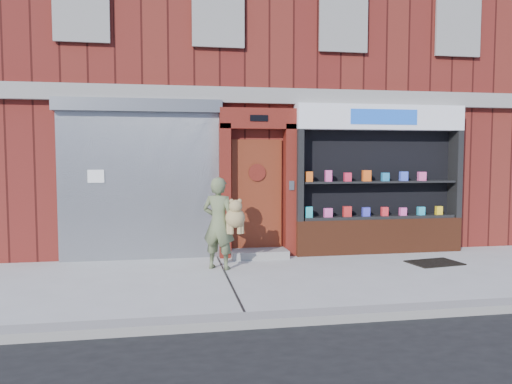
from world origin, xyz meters
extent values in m
plane|color=#9E9E99|center=(0.00, 0.00, 0.00)|extent=(80.00, 80.00, 0.00)
cube|color=gray|center=(0.00, -2.15, 0.06)|extent=(60.00, 0.30, 0.12)
cube|color=#5A1814|center=(0.00, 6.00, 4.00)|extent=(12.00, 8.00, 8.00)
cube|color=gray|center=(0.00, 1.92, 3.15)|extent=(12.00, 0.16, 0.30)
cube|color=black|center=(-4.00, 1.97, 4.80)|extent=(0.90, 0.06, 1.40)
cube|color=gray|center=(-4.00, 1.93, 4.80)|extent=(1.00, 0.06, 1.50)
cube|color=black|center=(-1.50, 1.97, 4.80)|extent=(0.90, 0.06, 1.40)
cube|color=gray|center=(-1.50, 1.93, 4.80)|extent=(1.00, 0.06, 1.50)
cube|color=black|center=(1.00, 1.97, 4.80)|extent=(0.90, 0.06, 1.40)
cube|color=gray|center=(1.00, 1.93, 4.80)|extent=(1.00, 0.06, 1.50)
cube|color=black|center=(3.50, 1.97, 4.80)|extent=(0.90, 0.06, 1.40)
cube|color=gray|center=(3.50, 1.93, 4.80)|extent=(1.00, 0.06, 1.50)
cube|color=gray|center=(-3.00, 1.94, 1.40)|extent=(3.00, 0.10, 2.80)
cube|color=slate|center=(-3.00, 1.88, 2.92)|extent=(3.10, 0.30, 0.24)
cube|color=white|center=(-3.80, 1.88, 1.60)|extent=(0.30, 0.01, 0.24)
cube|color=#51140E|center=(-1.40, 1.86, 1.30)|extent=(0.22, 0.28, 2.60)
cube|color=#51140E|center=(-0.10, 1.86, 1.30)|extent=(0.22, 0.28, 2.60)
cube|color=#51140E|center=(-0.75, 1.86, 2.70)|extent=(1.50, 0.28, 0.40)
cube|color=black|center=(-0.75, 1.71, 2.70)|extent=(0.35, 0.01, 0.12)
cube|color=#622312|center=(-0.75, 1.97, 1.20)|extent=(1.00, 0.06, 2.20)
cylinder|color=black|center=(-0.75, 1.93, 1.65)|extent=(0.28, 0.02, 0.28)
cylinder|color=#51140E|center=(-0.75, 1.92, 1.65)|extent=(0.34, 0.02, 0.34)
cube|color=gray|center=(-0.75, 1.70, 0.07)|extent=(1.10, 0.55, 0.15)
cube|color=slate|center=(-0.10, 1.71, 1.40)|extent=(0.10, 0.02, 0.18)
cube|color=#5F2A16|center=(1.75, 1.80, 0.35)|extent=(3.50, 0.40, 0.70)
cube|color=black|center=(0.06, 1.80, 1.60)|extent=(0.12, 0.40, 1.80)
cube|color=black|center=(3.44, 1.80, 1.60)|extent=(0.12, 0.40, 1.80)
cube|color=black|center=(1.75, 1.99, 1.60)|extent=(3.30, 0.03, 1.80)
cube|color=black|center=(1.75, 1.80, 0.73)|extent=(3.20, 0.36, 0.06)
cube|color=black|center=(1.75, 1.80, 1.45)|extent=(3.20, 0.36, 0.04)
cube|color=white|center=(1.75, 1.80, 2.75)|extent=(3.50, 0.40, 0.50)
cube|color=blue|center=(1.75, 1.59, 2.75)|extent=(1.40, 0.01, 0.30)
cube|color=teal|center=(0.25, 1.72, 0.87)|extent=(0.14, 0.09, 0.22)
cube|color=#DD499A|center=(0.65, 1.72, 0.85)|extent=(0.16, 0.09, 0.18)
cube|color=red|center=(1.05, 1.72, 0.86)|extent=(0.16, 0.09, 0.21)
cube|color=#3C40CE|center=(1.45, 1.72, 0.85)|extent=(0.15, 0.09, 0.18)
cube|color=red|center=(1.85, 1.72, 0.85)|extent=(0.13, 0.09, 0.18)
cube|color=#F250A6|center=(2.25, 1.72, 0.84)|extent=(0.13, 0.09, 0.16)
cube|color=#269FBF|center=(2.65, 1.72, 0.85)|extent=(0.15, 0.09, 0.17)
cube|color=yellow|center=(3.05, 1.72, 0.85)|extent=(0.13, 0.09, 0.18)
cube|color=orange|center=(0.25, 1.72, 1.57)|extent=(0.14, 0.09, 0.20)
cube|color=#E74D99|center=(0.65, 1.72, 1.58)|extent=(0.13, 0.09, 0.22)
cube|color=#D82642|center=(1.05, 1.72, 1.56)|extent=(0.14, 0.09, 0.17)
cube|color=#F15C19|center=(1.45, 1.72, 1.58)|extent=(0.17, 0.09, 0.22)
cube|color=teal|center=(1.85, 1.72, 1.55)|extent=(0.15, 0.09, 0.17)
cube|color=#435AE4|center=(2.25, 1.72, 1.56)|extent=(0.16, 0.09, 0.19)
cube|color=#F15095|center=(2.65, 1.72, 1.56)|extent=(0.16, 0.09, 0.18)
imported|color=#5A6643|center=(-1.62, 0.86, 0.81)|extent=(0.70, 0.62, 1.61)
sphere|color=olive|center=(-1.35, 0.74, 0.91)|extent=(0.34, 0.34, 0.34)
sphere|color=olive|center=(-1.35, 0.68, 1.11)|extent=(0.23, 0.23, 0.23)
sphere|color=olive|center=(-1.42, 0.68, 1.20)|extent=(0.08, 0.08, 0.08)
sphere|color=olive|center=(-1.28, 0.68, 1.20)|extent=(0.08, 0.08, 0.08)
cylinder|color=olive|center=(-1.46, 0.74, 0.74)|extent=(0.08, 0.08, 0.21)
cylinder|color=olive|center=(-1.23, 0.74, 0.74)|extent=(0.08, 0.08, 0.21)
cylinder|color=olive|center=(-1.42, 0.72, 0.74)|extent=(0.08, 0.08, 0.21)
cylinder|color=olive|center=(-1.28, 0.72, 0.74)|extent=(0.08, 0.08, 0.21)
cube|color=black|center=(2.34, 0.61, 0.01)|extent=(0.99, 0.76, 0.02)
camera|label=1|loc=(-2.48, -7.75, 1.97)|focal=35.00mm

